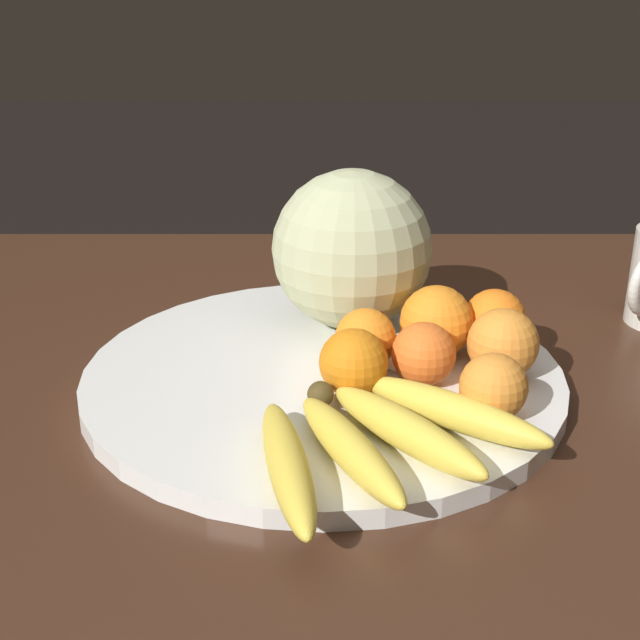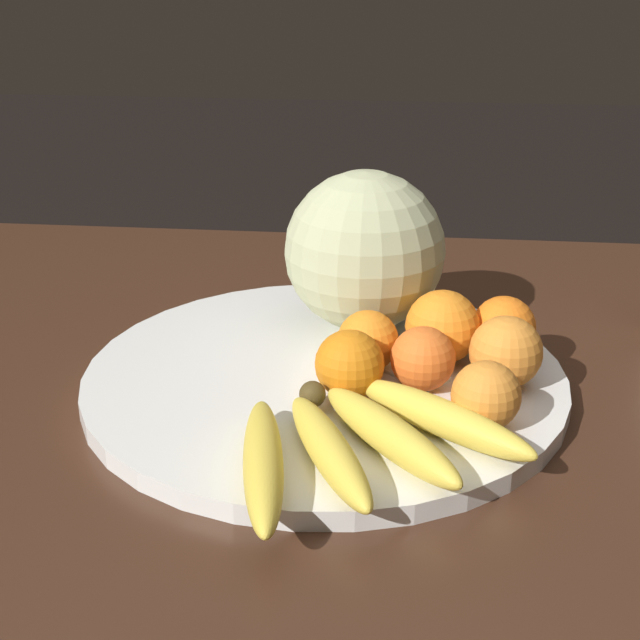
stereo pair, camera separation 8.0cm
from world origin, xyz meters
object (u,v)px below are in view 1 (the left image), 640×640
kitchen_table (398,496)px  orange_side_extra (491,320)px  orange_back_left (490,387)px  produce_tag (398,365)px  orange_top_small (362,339)px  melon (349,249)px  fruit_bowl (320,377)px  orange_front_right (433,322)px  orange_mid_center (421,354)px  orange_front_left (500,343)px  orange_back_right (351,363)px  banana_bunch (374,437)px

kitchen_table → orange_side_extra: 0.19m
orange_back_left → produce_tag: 0.12m
orange_top_small → produce_tag: 0.04m
orange_side_extra → melon: bearing=155.3°
kitchen_table → fruit_bowl: fruit_bowl is taller
melon → orange_front_right: melon is taller
fruit_bowl → orange_front_right: (0.11, 0.03, 0.04)m
melon → orange_front_right: size_ratio=2.31×
kitchen_table → orange_mid_center: size_ratio=23.11×
orange_top_small → produce_tag: orange_top_small is taller
fruit_bowl → orange_side_extra: size_ratio=7.34×
orange_mid_center → melon: bearing=114.1°
orange_front_right → orange_back_left: orange_front_right is taller
orange_front_right → orange_top_small: 0.07m
orange_front_right → orange_mid_center: 0.06m
melon → orange_front_left: bearing=-42.3°
orange_back_right → produce_tag: orange_back_right is taller
fruit_bowl → orange_back_right: size_ratio=7.34×
fruit_bowl → produce_tag: size_ratio=5.07×
orange_back_left → orange_back_right: size_ratio=0.94×
orange_mid_center → orange_back_left: size_ratio=1.01×
kitchen_table → orange_back_right: orange_back_right is taller
fruit_bowl → orange_mid_center: bearing=-16.2°
orange_back_right → orange_front_right: bearing=44.2°
orange_front_right → orange_back_right: bearing=-135.8°
orange_front_right → orange_front_left: bearing=-38.7°
fruit_bowl → orange_front_right: 0.12m
produce_tag → fruit_bowl: bearing=-133.5°
melon → orange_back_left: size_ratio=2.82×
melon → fruit_bowl: bearing=-105.0°
orange_front_left → orange_side_extra: size_ratio=1.07×
kitchen_table → orange_front_left: (0.09, 0.03, 0.15)m
orange_side_extra → produce_tag: orange_side_extra is taller
orange_front_right → kitchen_table: bearing=-115.7°
orange_front_left → orange_front_right: (-0.05, 0.04, 0.00)m
orange_mid_center → orange_back_left: (0.05, -0.06, -0.00)m
orange_back_right → orange_top_small: bearing=76.5°
fruit_bowl → orange_front_left: orange_front_left is taller
banana_bunch → orange_back_right: 0.10m
orange_front_right → orange_top_small: bearing=-160.0°
kitchen_table → produce_tag: size_ratio=15.19×
orange_mid_center → orange_top_small: size_ratio=1.01×
banana_bunch → orange_front_right: 0.19m
banana_bunch → orange_side_extra: (0.12, 0.19, 0.01)m
kitchen_table → banana_bunch: 0.17m
kitchen_table → orange_side_extra: (0.09, 0.08, 0.14)m
fruit_bowl → orange_back_right: (0.03, -0.05, 0.04)m
orange_top_small → orange_back_right: bearing=-103.5°
kitchen_table → orange_mid_center: orange_mid_center is taller
orange_front_left → orange_front_right: 0.07m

